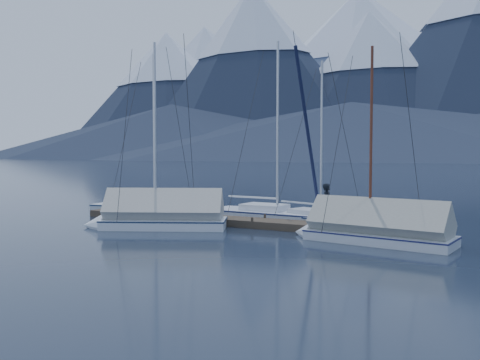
% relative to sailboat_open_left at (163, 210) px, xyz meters
% --- Properties ---
extents(ground, '(1000.00, 1000.00, 0.00)m').
position_rel_sailboat_open_left_xyz_m(ground, '(6.27, -4.29, -0.18)').
color(ground, black).
rests_on(ground, ground).
extents(dock, '(18.00, 1.50, 0.54)m').
position_rel_sailboat_open_left_xyz_m(dock, '(6.27, -2.29, -0.07)').
color(dock, '#382D23').
rests_on(dock, ground).
extents(mooring_posts, '(15.12, 1.52, 0.35)m').
position_rel_sailboat_open_left_xyz_m(mooring_posts, '(5.77, -2.29, 0.17)').
color(mooring_posts, '#382D23').
rests_on(mooring_posts, ground).
extents(sailboat_open_left, '(7.88, 3.57, 10.10)m').
position_rel_sailboat_open_left_xyz_m(sailboat_open_left, '(0.00, 0.00, 0.00)').
color(sailboat_open_left, silver).
rests_on(sailboat_open_left, ground).
extents(sailboat_open_mid, '(7.78, 3.29, 10.12)m').
position_rel_sailboat_open_left_xyz_m(sailboat_open_mid, '(7.69, 0.14, 0.00)').
color(sailboat_open_mid, silver).
rests_on(sailboat_open_mid, ground).
extents(sailboat_open_right, '(6.84, 3.91, 8.73)m').
position_rel_sailboat_open_left_xyz_m(sailboat_open_right, '(10.11, -0.43, -0.02)').
color(sailboat_open_right, silver).
rests_on(sailboat_open_right, ground).
extents(sailboat_covered_near, '(6.72, 3.02, 8.46)m').
position_rel_sailboat_open_left_xyz_m(sailboat_covered_near, '(12.81, -4.03, 0.24)').
color(sailboat_covered_near, silver).
rests_on(sailboat_covered_near, ground).
extents(sailboat_covered_far, '(6.93, 4.60, 9.41)m').
position_rel_sailboat_open_left_xyz_m(sailboat_covered_far, '(3.13, -5.02, 0.28)').
color(sailboat_covered_far, white).
rests_on(sailboat_covered_far, ground).
extents(person, '(0.50, 0.70, 1.81)m').
position_rel_sailboat_open_left_xyz_m(person, '(10.60, -2.15, 1.07)').
color(person, black).
rests_on(person, dock).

